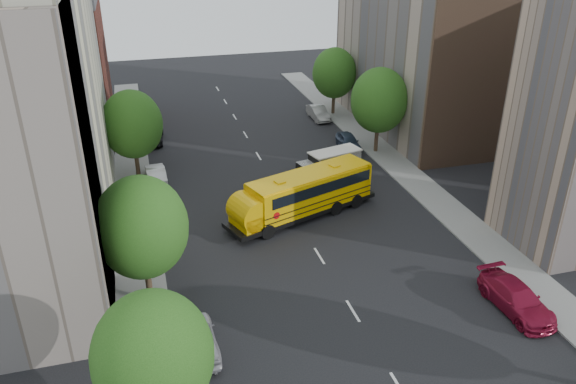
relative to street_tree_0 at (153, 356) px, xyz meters
name	(u,v)px	position (x,y,z in m)	size (l,w,h in m)	color
ground	(310,241)	(11.00, 14.00, -4.64)	(120.00, 120.00, 0.00)	black
sidewalk_left	(137,228)	(-0.50, 19.00, -4.58)	(3.00, 80.00, 0.12)	slate
sidewalk_right	(426,190)	(22.50, 19.00, -4.58)	(3.00, 80.00, 0.12)	slate
lane_markings	(274,182)	(11.00, 24.00, -4.64)	(0.15, 64.00, 0.01)	silver
building_left_cream	(11,97)	(-7.00, 20.00, 5.36)	(10.00, 26.00, 20.00)	beige
building_left_redbrick	(54,70)	(-7.00, 42.00, 1.86)	(10.00, 15.00, 13.00)	maroon
building_right_far	(422,40)	(29.00, 34.00, 4.36)	(10.00, 22.00, 18.00)	tan
building_right_sidewall	(484,65)	(29.00, 23.00, 4.36)	(10.10, 0.30, 18.00)	brown
street_tree_0	(153,356)	(0.00, 0.00, 0.00)	(4.80, 4.80, 7.41)	#38281C
street_tree_1	(141,228)	(0.00, 10.00, 0.31)	(5.12, 5.12, 7.90)	#38281C
street_tree_2	(132,124)	(0.00, 28.00, 0.19)	(4.99, 4.99, 7.71)	#38281C
street_tree_4	(379,100)	(22.00, 28.00, 0.43)	(5.25, 5.25, 8.10)	#38281C
street_tree_5	(334,73)	(22.00, 40.00, 0.06)	(4.86, 4.86, 7.51)	#38281C
school_bus	(301,193)	(11.40, 17.58, -2.72)	(12.36, 6.68, 3.43)	black
safari_truck	(330,164)	(15.84, 23.64, -3.38)	(5.87, 3.26, 2.38)	black
parked_car_0	(199,338)	(2.20, 5.17, -3.88)	(1.79, 4.44, 1.51)	#B0AEB5
parked_car_1	(156,174)	(1.40, 26.67, -3.91)	(1.54, 4.42, 1.46)	silver
parked_car_2	(149,133)	(1.40, 36.87, -3.85)	(2.64, 5.72, 1.59)	black
parked_car_3	(516,298)	(19.92, 3.67, -3.87)	(2.15, 5.29, 1.54)	maroon
parked_car_4	(348,142)	(19.80, 29.54, -3.93)	(1.69, 4.20, 1.43)	#324158
parked_car_5	(318,113)	(19.80, 38.75, -3.91)	(1.54, 4.41, 1.45)	gray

